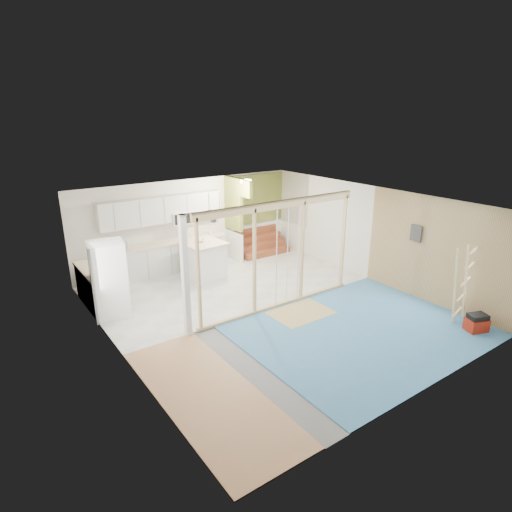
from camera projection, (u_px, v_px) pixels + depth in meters
room at (269, 258)px, 9.73m from camera, size 7.01×8.01×2.61m
floor_overlays at (269, 308)px, 10.23m from camera, size 7.00×8.00×0.03m
stud_frame at (259, 247)px, 9.48m from camera, size 4.66×0.14×2.60m
base_cabinets at (148, 265)px, 11.72m from camera, size 4.45×2.24×0.93m
upper_cabinets at (164, 210)px, 12.06m from camera, size 3.60×0.41×0.85m
green_partition at (251, 226)px, 13.79m from camera, size 2.25×1.51×2.60m
pot_rack at (215, 214)px, 10.80m from camera, size 0.52×0.52×0.72m
sheathing_panel at (438, 253)px, 10.08m from camera, size 0.02×4.00×2.60m
electrical_panel at (416, 233)px, 10.41m from camera, size 0.04×0.30×0.40m
ceiling_light at (246, 181)px, 12.42m from camera, size 0.32×0.32×0.08m
fridge at (109, 280)px, 9.59m from camera, size 0.89×0.87×1.76m
island at (204, 260)px, 11.94m from camera, size 1.13×1.13×1.04m
bowl at (200, 241)px, 11.81m from camera, size 0.31×0.31×0.06m
soap_bottle_a at (127, 244)px, 11.58m from camera, size 0.11×0.11×0.27m
soap_bottle_b at (210, 230)px, 13.03m from camera, size 0.10×0.10×0.18m
toolbox at (477, 323)px, 9.09m from camera, size 0.51×0.45×0.40m
ladder at (462, 284)px, 9.24m from camera, size 0.97×0.10×1.81m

